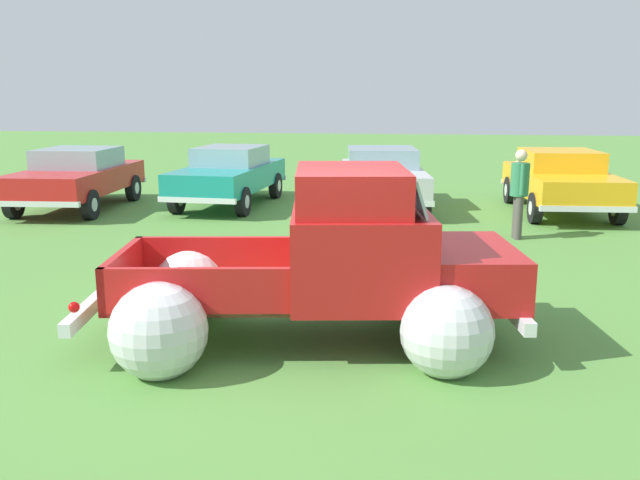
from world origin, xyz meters
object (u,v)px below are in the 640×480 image
object	(u,v)px
show_car_1	(229,174)
show_car_0	(77,176)
vintage_pickup_truck	(336,274)
show_car_2	(382,175)
lane_cone_0	(272,265)
spectator_0	(519,188)
show_car_3	(560,179)

from	to	relation	value
show_car_1	show_car_0	bearing A→B (deg)	-69.78
vintage_pickup_truck	show_car_2	world-z (taller)	vintage_pickup_truck
show_car_1	show_car_2	distance (m)	3.72
vintage_pickup_truck	lane_cone_0	distance (m)	2.37
show_car_2	spectator_0	world-z (taller)	spectator_0
show_car_3	spectator_0	xyz separation A→B (m)	(-1.38, -3.05, 0.18)
show_car_3	spectator_0	world-z (taller)	spectator_0
vintage_pickup_truck	show_car_3	distance (m)	9.81
vintage_pickup_truck	show_car_0	distance (m)	10.60
show_car_1	spectator_0	size ratio (longest dim) A/B	2.64
vintage_pickup_truck	spectator_0	distance (m)	6.47
show_car_1	lane_cone_0	size ratio (longest dim) A/B	7.05
show_car_1	show_car_3	size ratio (longest dim) A/B	1.01
show_car_2	show_car_3	world-z (taller)	same
show_car_1	show_car_3	bearing A→B (deg)	93.63
vintage_pickup_truck	show_car_1	world-z (taller)	vintage_pickup_truck
show_car_0	show_car_2	world-z (taller)	same
vintage_pickup_truck	show_car_0	size ratio (longest dim) A/B	1.13
vintage_pickup_truck	show_car_0	world-z (taller)	vintage_pickup_truck
show_car_1	lane_cone_0	world-z (taller)	show_car_1
vintage_pickup_truck	show_car_2	bearing A→B (deg)	81.32
lane_cone_0	vintage_pickup_truck	bearing A→B (deg)	-60.86
show_car_1	lane_cone_0	xyz separation A→B (m)	(2.49, -6.88, -0.47)
show_car_0	show_car_1	distance (m)	3.59
show_car_2	lane_cone_0	bearing A→B (deg)	-16.65
vintage_pickup_truck	lane_cone_0	size ratio (longest dim) A/B	7.67
vintage_pickup_truck	show_car_1	size ratio (longest dim) A/B	1.09
show_car_0	show_car_1	xyz separation A→B (m)	(3.44, 1.01, -0.00)
show_car_0	show_car_2	xyz separation A→B (m)	(7.17, 1.09, 0.00)
show_car_0	show_car_3	size ratio (longest dim) A/B	0.97
lane_cone_0	show_car_3	bearing A→B (deg)	52.16
vintage_pickup_truck	spectator_0	xyz separation A→B (m)	(2.81, 5.82, 0.20)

